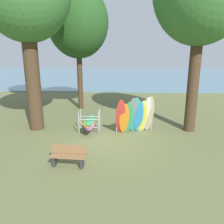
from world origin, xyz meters
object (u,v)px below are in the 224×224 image
(tree_far_left_back, at_px, (78,23))
(board_storage_rack, at_px, (90,122))
(leaning_board_pile, at_px, (135,116))
(park_bench, at_px, (68,155))
(tree_mid_behind, at_px, (23,0))

(tree_far_left_back, xyz_separation_m, board_storage_rack, (1.43, -5.32, -5.83))
(leaning_board_pile, height_order, board_storage_rack, leaning_board_pile)
(park_bench, bearing_deg, tree_far_left_back, 96.95)
(leaning_board_pile, bearing_deg, park_bench, -127.40)
(tree_mid_behind, xyz_separation_m, leaning_board_pile, (7.92, -5.92, -6.97))
(tree_mid_behind, xyz_separation_m, board_storage_rack, (5.41, -5.63, -7.44))
(tree_mid_behind, height_order, board_storage_rack, tree_mid_behind)
(leaning_board_pile, relative_size, board_storage_rack, 1.02)
(leaning_board_pile, xyz_separation_m, board_storage_rack, (-2.52, 0.29, -0.47))
(leaning_board_pile, bearing_deg, tree_far_left_back, 125.14)
(tree_mid_behind, relative_size, tree_far_left_back, 1.14)
(tree_mid_behind, height_order, park_bench, tree_mid_behind)
(tree_far_left_back, distance_m, park_bench, 11.08)
(tree_far_left_back, relative_size, park_bench, 6.27)
(leaning_board_pile, relative_size, park_bench, 1.52)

